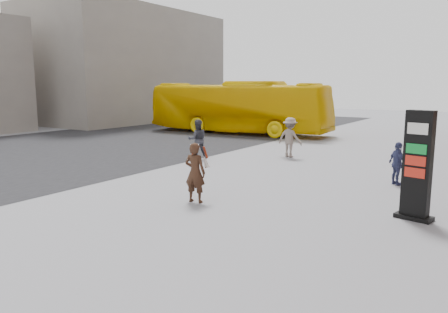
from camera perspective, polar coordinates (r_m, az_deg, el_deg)
The scene contains 9 objects.
ground at distance 12.51m, azimuth -0.24°, elevation -6.14°, with size 100.00×100.00×0.00m, color #9E9EA3.
road at distance 24.98m, azimuth -19.14°, elevation 1.18°, with size 16.00×60.00×0.01m, color black.
bg_building_far at distance 42.96m, azimuth -12.59°, elevation 11.39°, with size 10.00×18.00×10.00m, color gray.
info_pylon at distance 11.79m, azimuth 23.95°, elevation -1.12°, with size 0.95×0.61×2.74m.
woman at distance 12.49m, azimuth -3.78°, elevation -2.01°, with size 0.72×0.67×1.73m.
bus at distance 30.27m, azimuth 1.86°, elevation 6.43°, with size 3.00×12.80×3.57m, color #E6BB01.
pedestrian_a at distance 19.77m, azimuth -3.49°, elevation 2.25°, with size 0.87×0.68×1.79m, color #31333C.
pedestrian_b at distance 20.49m, azimuth 8.60°, elevation 2.49°, with size 1.19×0.69×1.85m, color gray.
pedestrian_c at distance 15.75m, azimuth 21.72°, elevation -0.87°, with size 0.85×0.36×1.46m, color #393E69.
Camera 1 is at (6.65, -10.06, 3.36)m, focal length 35.00 mm.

